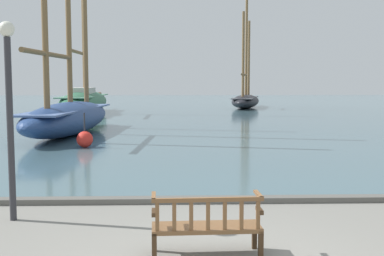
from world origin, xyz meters
The scene contains 8 objects.
harbor_water centered at (0.00, 44.00, 0.04)m, with size 100.00×80.00×0.08m, color #476670.
quay_edge_kerb centered at (0.00, 3.85, 0.06)m, with size 40.00×0.30×0.12m, color #5B5954.
park_bench centered at (-0.15, 0.71, 0.47)m, with size 1.62×0.59×0.92m.
sailboat_far_starboard centered at (5.92, 39.25, 0.95)m, with size 4.48×10.41×10.12m.
sailboat_nearest_port centered at (-7.74, 31.26, 1.17)m, with size 2.90×13.71×15.87m.
sailboat_far_port centered at (-5.68, 16.64, 1.07)m, with size 3.25×11.01×11.82m.
lamp_post centered at (-3.62, 2.67, 2.24)m, with size 0.28×0.28×3.63m.
channel_buoy centered at (-4.07, 12.03, 0.39)m, with size 0.61×0.61×1.31m.
Camera 1 is at (-0.58, -6.13, 2.55)m, focal length 45.00 mm.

